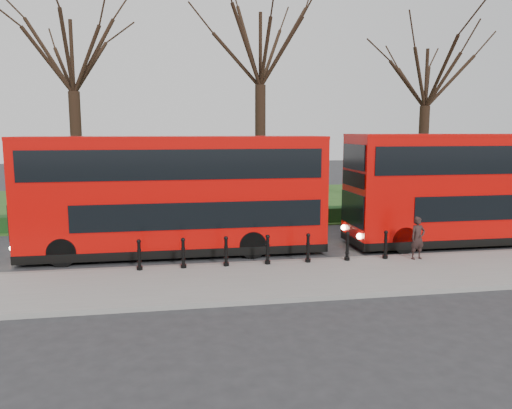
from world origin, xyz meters
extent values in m
plane|color=#28282B|center=(0.00, 0.00, 0.00)|extent=(120.00, 120.00, 0.00)
cube|color=gray|center=(0.00, -3.00, 0.07)|extent=(60.00, 4.00, 0.15)
cube|color=slate|center=(0.00, -1.00, 0.07)|extent=(60.00, 0.25, 0.16)
cube|color=#284A18|center=(0.00, 15.00, 0.03)|extent=(60.00, 18.00, 0.06)
cube|color=black|center=(0.00, 6.80, 0.40)|extent=(60.00, 0.90, 0.80)
cube|color=yellow|center=(0.00, -0.70, 0.01)|extent=(60.00, 0.10, 0.01)
cube|color=yellow|center=(0.00, -0.50, 0.01)|extent=(60.00, 0.10, 0.01)
cylinder|color=black|center=(-8.00, 10.00, 3.42)|extent=(0.60, 0.60, 6.85)
cylinder|color=black|center=(2.00, 10.00, 3.67)|extent=(0.60, 0.60, 7.34)
cylinder|color=black|center=(12.00, 10.00, 3.13)|extent=(0.60, 0.60, 6.25)
cylinder|color=black|center=(-4.21, -1.35, 0.65)|extent=(0.15, 0.15, 1.00)
cylinder|color=black|center=(-2.75, -1.35, 0.65)|extent=(0.15, 0.15, 1.00)
cylinder|color=black|center=(-1.28, -1.35, 0.65)|extent=(0.15, 0.15, 1.00)
cylinder|color=black|center=(0.19, -1.35, 0.65)|extent=(0.15, 0.15, 1.00)
cylinder|color=black|center=(1.65, -1.35, 0.65)|extent=(0.15, 0.15, 1.00)
cylinder|color=black|center=(3.12, -1.35, 0.65)|extent=(0.15, 0.15, 1.00)
cylinder|color=black|center=(4.59, -1.35, 0.65)|extent=(0.15, 0.15, 1.00)
cube|color=#C00704|center=(-2.92, 1.27, 2.47)|extent=(11.46, 2.60, 4.22)
cube|color=black|center=(-2.92, 1.27, 0.31)|extent=(11.48, 2.62, 0.31)
cube|color=black|center=(-2.09, -0.05, 1.72)|extent=(9.17, 0.04, 0.99)
cube|color=black|center=(-2.92, -0.05, 3.59)|extent=(10.83, 0.04, 1.09)
cube|color=black|center=(-8.67, 1.27, 2.81)|extent=(0.06, 2.29, 0.57)
cylinder|color=black|center=(-6.98, 0.12, 0.52)|extent=(1.04, 0.31, 1.04)
cylinder|color=black|center=(-6.98, 2.41, 0.52)|extent=(1.04, 0.31, 1.04)
cylinder|color=black|center=(-0.11, 0.12, 0.52)|extent=(1.04, 0.31, 1.04)
cylinder|color=black|center=(-0.11, 2.41, 0.52)|extent=(1.04, 0.31, 1.04)
cube|color=#C00704|center=(10.03, 1.03, 2.52)|extent=(11.65, 2.65, 4.29)
cube|color=black|center=(10.03, 1.03, 0.32)|extent=(11.67, 2.67, 0.32)
cube|color=black|center=(10.03, -0.30, 3.65)|extent=(11.02, 0.04, 1.11)
cube|color=black|center=(4.19, 1.03, 2.86)|extent=(0.06, 2.33, 0.58)
cylinder|color=black|center=(5.90, -0.13, 0.53)|extent=(1.06, 0.32, 1.06)
cylinder|color=black|center=(5.90, 2.20, 0.53)|extent=(1.06, 0.32, 1.06)
imported|color=black|center=(5.71, -1.61, 0.93)|extent=(0.62, 0.46, 1.56)
camera|label=1|loc=(-3.15, -18.09, 4.81)|focal=35.00mm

